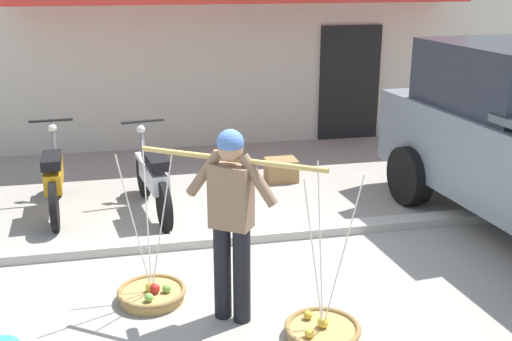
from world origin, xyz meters
TOP-DOWN VIEW (x-y plane):
  - ground_plane at (0.00, 0.00)m, footprint 90.00×90.00m
  - sidewalk_curb at (0.00, 0.70)m, footprint 20.00×0.24m
  - fruit_vendor at (-0.25, -0.88)m, footprint 1.37×0.95m
  - fruit_basket_left_side at (-0.92, -0.43)m, footprint 0.63×0.63m
  - fruit_basket_right_side at (0.42, -1.34)m, footprint 0.63×0.63m
  - motorcycle_nearest_shop at (-1.97, 2.03)m, footprint 0.54×1.82m
  - motorcycle_second_in_row at (-0.78, 1.75)m, footprint 0.54×1.81m
  - storefront_building at (0.89, 7.22)m, footprint 13.00×6.00m
  - wooden_crate at (1.08, 2.64)m, footprint 0.44×0.36m

SIDE VIEW (x-z plane):
  - ground_plane at x=0.00m, z-range 0.00..0.00m
  - sidewalk_curb at x=0.00m, z-range 0.00..0.10m
  - fruit_basket_right_side at x=0.42m, z-range -0.65..0.80m
  - fruit_basket_left_side at x=-0.92m, z-range -0.65..0.80m
  - wooden_crate at x=1.08m, z-range 0.00..0.32m
  - motorcycle_nearest_shop at x=-1.97m, z-range -0.09..1.00m
  - motorcycle_second_in_row at x=-0.78m, z-range -0.09..1.00m
  - fruit_vendor at x=-0.25m, z-range 0.13..1.82m
  - storefront_building at x=0.89m, z-range 0.00..4.20m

